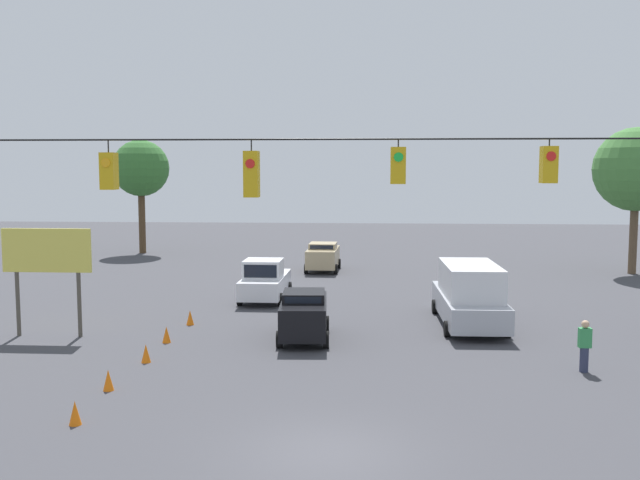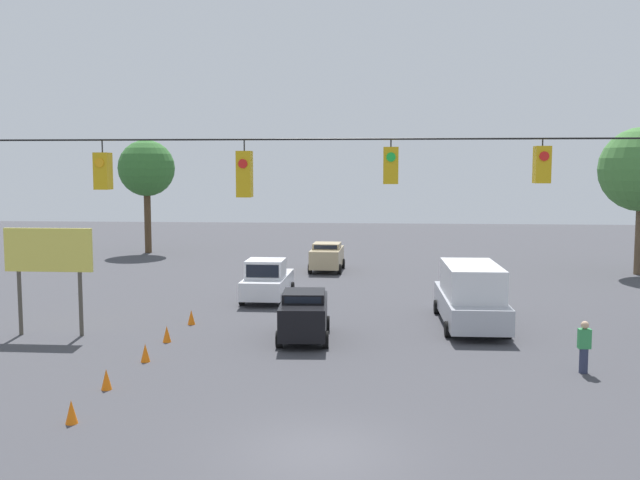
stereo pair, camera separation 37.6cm
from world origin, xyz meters
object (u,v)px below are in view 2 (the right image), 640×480
at_px(pedestrian, 584,347).
at_px(traffic_cone_second, 106,379).
at_px(traffic_cone_fifth, 191,317).
at_px(sedan_tan_withflow_deep, 327,256).
at_px(overhead_signal_span, 314,240).
at_px(tree_horizon_right, 146,169).
at_px(traffic_cone_fourth, 167,334).
at_px(traffic_cone_nearest, 71,412).
at_px(traffic_cone_third, 145,353).
at_px(roadside_billboard, 49,258).
at_px(pickup_truck_white_withflow_far, 267,281).
at_px(sedan_black_withflow_mid, 304,314).
at_px(box_truck_silver_oncoming_far, 471,295).

bearing_deg(pedestrian, traffic_cone_second, 11.22).
xyz_separation_m(traffic_cone_fifth, pedestrian, (-14.64, 6.08, 0.55)).
bearing_deg(sedan_tan_withflow_deep, overhead_signal_span, 93.47).
xyz_separation_m(traffic_cone_second, tree_horizon_right, (9.88, -34.26, 6.27)).
distance_m(pedestrian, tree_horizon_right, 40.32).
bearing_deg(traffic_cone_fourth, traffic_cone_nearest, 90.50).
bearing_deg(traffic_cone_third, pedestrian, 179.33).
relative_size(roadside_billboard, pedestrian, 2.50).
relative_size(sedan_tan_withflow_deep, traffic_cone_fourth, 6.55).
height_order(pickup_truck_white_withflow_far, roadside_billboard, roadside_billboard).
xyz_separation_m(overhead_signal_span, pedestrian, (-8.14, -7.80, -4.23)).
xyz_separation_m(sedan_tan_withflow_deep, traffic_cone_third, (4.74, 22.25, -0.64)).
relative_size(traffic_cone_second, traffic_cone_fifth, 1.00).
xyz_separation_m(traffic_cone_fourth, tree_horizon_right, (9.97, -28.35, 6.27)).
xyz_separation_m(traffic_cone_second, traffic_cone_third, (-0.17, -3.12, 0.00)).
bearing_deg(traffic_cone_second, traffic_cone_fifth, -91.48).
bearing_deg(sedan_black_withflow_mid, overhead_signal_span, 97.01).
bearing_deg(traffic_cone_second, roadside_billboard, -53.91).
distance_m(box_truck_silver_oncoming_far, sedan_tan_withflow_deep, 17.21).
xyz_separation_m(sedan_black_withflow_mid, traffic_cone_nearest, (5.13, 9.70, -0.67)).
bearing_deg(sedan_tan_withflow_deep, box_truck_silver_oncoming_far, 114.70).
relative_size(pickup_truck_white_withflow_far, traffic_cone_fifth, 8.13).
relative_size(pickup_truck_white_withflow_far, traffic_cone_second, 8.13).
height_order(sedan_tan_withflow_deep, tree_horizon_right, tree_horizon_right).
bearing_deg(roadside_billboard, pedestrian, 169.37).
bearing_deg(traffic_cone_third, pickup_truck_white_withflow_far, -101.56).
relative_size(sedan_tan_withflow_deep, traffic_cone_third, 6.55).
bearing_deg(box_truck_silver_oncoming_far, sedan_tan_withflow_deep, -65.30).
relative_size(pickup_truck_white_withflow_far, traffic_cone_fourth, 8.13).
distance_m(box_truck_silver_oncoming_far, traffic_cone_fourth, 12.64).
bearing_deg(traffic_cone_nearest, overhead_signal_span, 163.30).
relative_size(traffic_cone_third, pedestrian, 0.37).
distance_m(traffic_cone_third, pedestrian, 14.72).
bearing_deg(traffic_cone_nearest, roadside_billboard, -62.20).
relative_size(sedan_black_withflow_mid, sedan_tan_withflow_deep, 1.02).
xyz_separation_m(traffic_cone_third, traffic_cone_fourth, (0.07, -2.79, 0.00)).
relative_size(pickup_truck_white_withflow_far, tree_horizon_right, 0.59).
bearing_deg(traffic_cone_third, traffic_cone_nearest, 90.03).
relative_size(sedan_black_withflow_mid, tree_horizon_right, 0.48).
bearing_deg(traffic_cone_second, sedan_black_withflow_mid, -127.86).
bearing_deg(overhead_signal_span, sedan_tan_withflow_deep, -86.53).
bearing_deg(pedestrian, traffic_cone_nearest, 21.61).
distance_m(sedan_black_withflow_mid, traffic_cone_fourth, 5.33).
height_order(box_truck_silver_oncoming_far, sedan_black_withflow_mid, box_truck_silver_oncoming_far).
distance_m(sedan_tan_withflow_deep, traffic_cone_nearest, 28.65).
bearing_deg(pickup_truck_white_withflow_far, sedan_black_withflow_mid, 108.35).
distance_m(traffic_cone_third, traffic_cone_fourth, 2.79).
height_order(sedan_tan_withflow_deep, traffic_cone_nearest, sedan_tan_withflow_deep).
height_order(pedestrian, tree_horizon_right, tree_horizon_right).
distance_m(traffic_cone_second, traffic_cone_third, 3.13).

